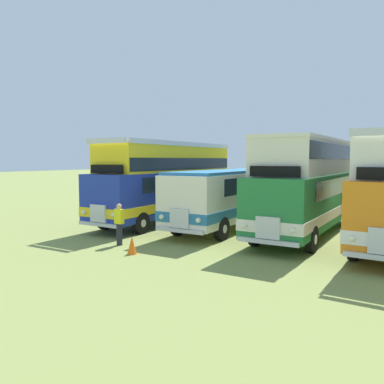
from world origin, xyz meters
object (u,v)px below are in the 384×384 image
Objects in this scene: bus_first_in_row at (169,180)px; bus_third_in_row at (309,182)px; marshal_person at (119,224)px; bus_second_in_row at (233,193)px; cone_near_end at (132,245)px.

bus_third_in_row is (7.96, -0.03, 0.11)m from bus_first_in_row.
bus_first_in_row is 6.56× the size of marshal_person.
bus_second_in_row is at bearing 177.29° from bus_third_in_row.
bus_second_in_row is 0.99× the size of bus_third_in_row.
bus_third_in_row is (3.98, -0.19, 0.72)m from bus_second_in_row.
bus_third_in_row is 6.22× the size of marshal_person.
bus_first_in_row is at bearing 113.69° from cone_near_end.
bus_second_in_row is at bearing 72.28° from marshal_person.
cone_near_end is (-0.71, -7.61, -1.42)m from bus_second_in_row.
bus_third_in_row is 9.03m from cone_near_end.
marshal_person is (-2.13, -6.67, -0.87)m from bus_second_in_row.
bus_first_in_row is 1.05× the size of bus_third_in_row.
bus_third_in_row is at bearing 46.67° from marshal_person.
bus_third_in_row is at bearing 57.70° from cone_near_end.
marshal_person is (1.85, -6.51, -1.48)m from bus_first_in_row.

